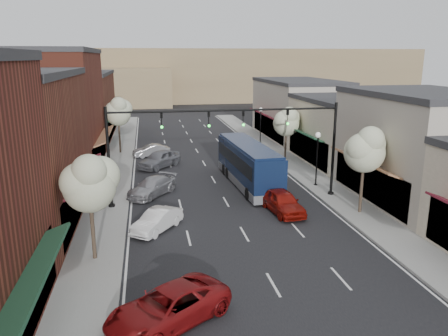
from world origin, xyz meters
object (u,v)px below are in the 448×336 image
lamp_post_near (317,150)px  parked_car_d (160,159)px  signal_mast_right (303,136)px  parked_car_a (168,307)px  red_hatchback (282,202)px  tree_right_far (287,121)px  parked_car_e (151,151)px  coach_bus (248,164)px  parked_car_b (157,221)px  tree_left_far (118,111)px  parked_car_c (152,187)px  tree_left_near (90,182)px  lamp_post_far (261,120)px  signal_mast_left (144,141)px  tree_right_near (366,149)px

lamp_post_near → parked_car_d: bearing=144.6°
signal_mast_right → parked_car_a: bearing=-126.6°
red_hatchback → parked_car_a: size_ratio=0.87×
signal_mast_right → lamp_post_near: size_ratio=1.85×
tree_right_far → lamp_post_near: (-0.55, -9.44, -0.99)m
parked_car_a → parked_car_e: bearing=145.7°
coach_bus → parked_car_b: (-7.58, -8.53, -1.15)m
tree_left_far → coach_bus: tree_left_far is taller
coach_bus → parked_car_c: (-7.74, -1.51, -1.11)m
tree_left_far → signal_mast_right: bearing=-52.3°
tree_right_far → tree_left_near: size_ratio=0.95×
tree_left_far → lamp_post_far: 16.26m
tree_left_near → lamp_post_far: size_ratio=1.28×
signal_mast_right → signal_mast_left: (-11.24, 0.00, 0.00)m
coach_bus → signal_mast_left: bearing=-157.1°
signal_mast_left → parked_car_a: size_ratio=1.60×
signal_mast_right → red_hatchback: (-2.30, -2.82, -3.86)m
signal_mast_right → tree_left_near: 16.05m
signal_mast_right → lamp_post_near: bearing=48.9°
signal_mast_left → tree_left_far: 18.14m
signal_mast_left → parked_car_c: signal_mast_left is taller
tree_right_near → tree_right_far: 16.01m
tree_left_near → parked_car_d: bearing=78.4°
tree_right_far → parked_car_a: bearing=-116.9°
signal_mast_right → tree_right_near: size_ratio=1.38×
red_hatchback → parked_car_a: red_hatchback is taller
lamp_post_near → parked_car_e: bearing=133.6°
parked_car_a → parked_car_b: size_ratio=1.33×
tree_left_far → red_hatchback: (11.57, -20.77, -3.84)m
tree_left_near → coach_bus: 16.37m
parked_car_a → parked_car_b: parked_car_a is taller
parked_car_a → parked_car_c: 16.65m
lamp_post_near → parked_car_a: bearing=-127.3°
tree_right_far → parked_car_c: (-13.54, -9.45, -3.32)m
lamp_post_near → parked_car_b: bearing=-151.3°
tree_right_near → lamp_post_far: (-0.55, 24.06, -1.45)m
tree_right_far → parked_car_b: 21.48m
tree_right_far → coach_bus: bearing=-126.1°
tree_left_far → parked_car_a: bearing=-84.0°
lamp_post_near → coach_bus: (-5.25, 1.51, -1.22)m
lamp_post_far → parked_car_b: lamp_post_far is taller
parked_car_c → tree_left_near: bearing=-68.8°
tree_left_far → parked_car_b: tree_left_far is taller
tree_left_far → parked_car_d: size_ratio=1.28×
lamp_post_far → red_hatchback: size_ratio=0.99×
lamp_post_far → red_hatchback: bearing=-101.1°
tree_right_far → lamp_post_far: (-0.55, 8.06, -0.99)m
tree_right_far → parked_car_d: bearing=-176.3°
parked_car_b → parked_car_e: 20.50m
parked_car_d → parked_car_e: (-0.70, 4.85, -0.19)m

